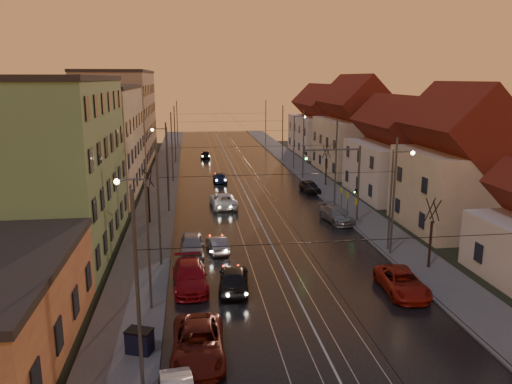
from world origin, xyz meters
name	(u,v)px	position (x,y,z in m)	size (l,w,h in m)	color
ground	(307,317)	(0.00, 0.00, 0.00)	(160.00, 160.00, 0.00)	black
road	(238,179)	(0.00, 40.00, 0.02)	(16.00, 120.00, 0.04)	black
sidewalk_left	(163,180)	(-10.00, 40.00, 0.07)	(4.00, 120.00, 0.15)	#4C4C4C
sidewalk_right	(311,176)	(10.00, 40.00, 0.07)	(4.00, 120.00, 0.15)	#4C4C4C
tram_rail_0	(222,179)	(-2.20, 40.00, 0.06)	(0.06, 120.00, 0.03)	gray
tram_rail_1	(233,179)	(-0.77, 40.00, 0.06)	(0.06, 120.00, 0.03)	gray
tram_rail_2	(244,178)	(0.77, 40.00, 0.06)	(0.06, 120.00, 0.03)	gray
tram_rail_3	(255,178)	(2.20, 40.00, 0.06)	(0.06, 120.00, 0.03)	gray
apartment_left_1	(43,168)	(-17.50, 14.00, 6.50)	(10.00, 18.00, 13.00)	#6E955F
apartment_left_2	(92,142)	(-17.50, 34.00, 6.00)	(10.00, 20.00, 12.00)	#B3AE8B
apartment_left_3	(119,117)	(-17.50, 58.00, 7.00)	(10.00, 24.00, 14.00)	#988062
house_right_1	(458,169)	(17.00, 15.00, 5.45)	(8.67, 10.20, 10.80)	#BEB192
house_right_2	(398,155)	(17.00, 28.00, 4.64)	(9.18, 12.24, 9.20)	silver
house_right_3	(355,131)	(17.00, 43.00, 5.80)	(9.18, 14.28, 11.50)	#BEB192
house_right_4	(322,125)	(17.00, 61.00, 5.05)	(9.18, 16.32, 10.00)	silver
catenary_pole_l_0	(138,297)	(-8.60, -6.00, 4.50)	(0.16, 0.16, 9.00)	#595B60
catenary_pole_l_1	(159,206)	(-8.60, 9.00, 4.50)	(0.16, 0.16, 9.00)	#595B60
catenary_pole_r_1	(394,198)	(8.60, 9.00, 4.50)	(0.16, 0.16, 9.00)	#595B60
catenary_pole_l_2	(167,168)	(-8.60, 24.00, 4.50)	(0.16, 0.16, 9.00)	#595B60
catenary_pole_r_2	(336,164)	(8.60, 24.00, 4.50)	(0.16, 0.16, 9.00)	#595B60
catenary_pole_l_3	(172,148)	(-8.60, 39.00, 4.50)	(0.16, 0.16, 9.00)	#595B60
catenary_pole_r_3	(303,145)	(8.60, 39.00, 4.50)	(0.16, 0.16, 9.00)	#595B60
catenary_pole_l_4	(175,135)	(-8.60, 54.00, 4.50)	(0.16, 0.16, 9.00)	#595B60
catenary_pole_r_4	(283,133)	(8.60, 54.00, 4.50)	(0.16, 0.16, 9.00)	#595B60
catenary_pole_l_5	(177,124)	(-8.60, 72.00, 4.50)	(0.16, 0.16, 9.00)	#595B60
catenary_pole_r_5	(266,123)	(8.60, 72.00, 4.50)	(0.16, 0.16, 9.00)	#595B60
street_lamp_0	(142,230)	(-9.10, 2.00, 4.89)	(1.75, 0.32, 8.00)	#595B60
street_lamp_1	(395,190)	(9.10, 10.00, 4.89)	(1.75, 0.32, 8.00)	#595B60
street_lamp_2	(165,155)	(-9.10, 30.00, 4.89)	(1.75, 0.32, 8.00)	#595B60
street_lamp_3	(296,136)	(9.10, 46.00, 4.89)	(1.75, 0.32, 8.00)	#595B60
traffic_light_mast	(348,174)	(7.99, 18.00, 4.60)	(5.30, 0.32, 7.20)	#595B60
bare_tree_0	(149,198)	(-10.20, 20.00, 2.49)	(1.09, 1.09, 5.11)	black
bare_tree_1	(431,235)	(10.20, 6.00, 2.49)	(1.09, 1.09, 5.11)	black
bare_tree_2	(326,166)	(10.40, 34.00, 2.49)	(1.09, 1.09, 5.11)	black
driving_car_0	(234,278)	(-3.79, 4.23, 0.79)	(1.86, 4.61, 1.57)	black
driving_car_1	(217,244)	(-4.43, 11.54, 0.61)	(1.29, 3.71, 1.22)	gray
driving_car_2	(223,200)	(-3.04, 25.21, 0.74)	(2.47, 5.35, 1.49)	white
driving_car_3	(220,177)	(-2.56, 38.13, 0.62)	(1.74, 4.27, 1.24)	#161D43
driving_car_4	(206,155)	(-3.75, 57.99, 0.66)	(1.56, 3.88, 1.32)	black
parked_left_1	(198,343)	(-6.20, -3.45, 0.76)	(2.52, 5.47, 1.52)	#621810
parked_left_2	(190,276)	(-6.55, 4.95, 0.77)	(2.16, 5.30, 1.54)	maroon
parked_left_3	(192,245)	(-6.38, 11.18, 0.77)	(1.82, 4.53, 1.54)	#98989D
parked_right_0	(402,282)	(6.63, 2.38, 0.71)	(2.35, 5.09, 1.41)	#9E1B0F
parked_right_1	(337,215)	(7.14, 18.31, 0.71)	(2.00, 4.93, 1.43)	gray
parked_right_2	(310,187)	(7.60, 30.83, 0.69)	(1.64, 4.07, 1.39)	black
dumpster	(140,342)	(-9.01, -2.80, 0.70)	(1.20, 0.80, 1.10)	black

